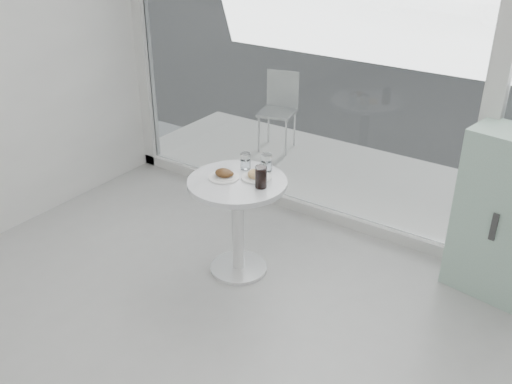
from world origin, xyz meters
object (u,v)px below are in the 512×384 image
Objects in this scene: main_table at (238,207)px; plate_donut at (256,175)px; water_tumbler_b at (266,164)px; patio_chair at (280,105)px; plate_fritter at (224,175)px; cola_glass at (261,177)px; water_tumbler_a at (245,162)px; mint_cabinet at (501,215)px.

main_table is 0.28m from plate_donut.
patio_chair is at bearing 119.61° from water_tumbler_b.
plate_fritter is 0.33m from water_tumbler_b.
plate_fritter is 0.30m from cola_glass.
cola_glass is at bearing 5.34° from plate_fritter.
cola_glass is (0.30, 0.03, 0.05)m from plate_fritter.
plate_donut is at bearing -75.57° from patio_chair.
main_table is 6.29× the size of water_tumbler_a.
main_table is 0.36m from cola_glass.
water_tumbler_a is at bearing -161.45° from water_tumbler_b.
cola_glass is at bearing -43.36° from plate_donut.
water_tumbler_a reaches higher than main_table.
mint_cabinet reaches higher than plate_donut.
water_tumbler_a is at bearing 150.99° from plate_donut.
plate_donut is (0.19, 0.13, -0.01)m from plate_fritter.
main_table is 0.91× the size of patio_chair.
water_tumbler_b is at bearing 92.98° from plate_donut.
patio_chair is 3.81× the size of plate_fritter.
patio_chair is at bearing 118.07° from plate_donut.
plate_donut is at bearing -144.67° from mint_cabinet.
water_tumbler_b is (0.08, 0.25, 0.28)m from main_table.
cola_glass reaches higher than water_tumbler_a.
patio_chair reaches higher than main_table.
patio_chair is 2.37m from plate_fritter.
patio_chair is 3.87× the size of plate_donut.
main_table is 0.34m from water_tumbler_a.
water_tumbler_b is at bearing -74.03° from patio_chair.
main_table is 5.73× the size of water_tumbler_b.
main_table is 0.63× the size of mint_cabinet.
mint_cabinet reaches higher than cola_glass.
plate_donut reaches higher than main_table.
plate_fritter reaches higher than plate_donut.
main_table is 3.51× the size of plate_donut.
plate_donut is at bearing 49.99° from main_table.
cola_glass reaches higher than water_tumbler_b.
mint_cabinet is at bearing 21.54° from water_tumbler_b.
mint_cabinet is 5.57× the size of plate_donut.
water_tumbler_b reaches higher than patio_chair.
plate_donut is 0.16m from cola_glass.
water_tumbler_b is (-0.01, 0.14, 0.04)m from plate_donut.
water_tumbler_a is (-1.70, -0.66, 0.21)m from mint_cabinet.
plate_donut is at bearing 136.64° from cola_glass.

